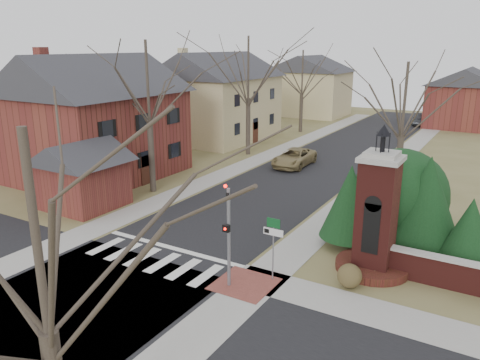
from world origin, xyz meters
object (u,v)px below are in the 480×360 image
Objects in this scene: brick_gate_monument at (376,224)px; traffic_signal_pole at (228,227)px; distant_car at (421,119)px; pickup_truck at (294,158)px; sign_post at (273,237)px.

traffic_signal_pole is at bearing -136.76° from brick_gate_monument.
brick_gate_monument reaches higher than distant_car.
traffic_signal_pole is 0.89× the size of pickup_truck.
sign_post is 45.05m from distant_car.
sign_post is 0.42× the size of brick_gate_monument.
brick_gate_monument reaches higher than sign_post.
traffic_signal_pole reaches higher than distant_car.
pickup_truck is (-5.90, 19.58, -1.88)m from traffic_signal_pole.
brick_gate_monument is 1.28× the size of pickup_truck.
sign_post is (1.29, 1.41, -0.64)m from traffic_signal_pole.
traffic_signal_pole reaches higher than pickup_truck.
brick_gate_monument is 42.37m from distant_car.
brick_gate_monument is (4.70, 4.42, -0.42)m from traffic_signal_pole.
sign_post is 0.54× the size of pickup_truck.
traffic_signal_pole is 6.47m from brick_gate_monument.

